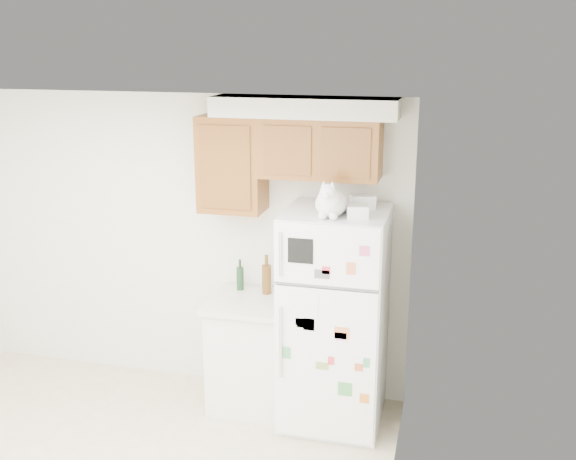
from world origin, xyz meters
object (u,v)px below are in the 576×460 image
(bottle_green, at_px, (240,275))
(bottle_amber, at_px, (267,274))
(cat, at_px, (331,202))
(storage_box_back, at_px, (363,202))
(storage_box_front, at_px, (358,212))
(base_counter, at_px, (251,351))
(refrigerator, at_px, (334,319))

(bottle_green, relative_size, bottle_amber, 0.79)
(cat, bearing_deg, bottle_amber, 146.51)
(storage_box_back, bearing_deg, bottle_green, 156.88)
(cat, height_order, storage_box_front, cat)
(storage_box_back, height_order, bottle_green, storage_box_back)
(storage_box_back, distance_m, bottle_green, 1.23)
(storage_box_back, bearing_deg, cat, -137.51)
(bottle_green, bearing_deg, bottle_amber, -8.13)
(base_counter, distance_m, bottle_green, 0.63)
(cat, relative_size, storage_box_front, 2.69)
(bottle_amber, bearing_deg, base_counter, -121.01)
(cat, relative_size, storage_box_back, 2.25)
(storage_box_back, relative_size, bottle_green, 0.69)
(base_counter, bearing_deg, storage_box_front, -14.24)
(base_counter, bearing_deg, bottle_green, 128.14)
(refrigerator, bearing_deg, bottle_green, 162.77)
(refrigerator, distance_m, bottle_amber, 0.68)
(storage_box_front, height_order, bottle_amber, storage_box_front)
(refrigerator, relative_size, bottle_amber, 5.20)
(base_counter, bearing_deg, storage_box_back, 4.89)
(storage_box_front, bearing_deg, refrigerator, 130.60)
(refrigerator, bearing_deg, cat, -94.40)
(refrigerator, xyz_separation_m, storage_box_front, (0.18, -0.15, 0.89))
(refrigerator, bearing_deg, base_counter, 173.91)
(storage_box_front, height_order, bottle_green, storage_box_front)
(cat, distance_m, storage_box_front, 0.20)
(bottle_amber, bearing_deg, refrigerator, -20.61)
(storage_box_back, distance_m, storage_box_front, 0.29)
(bottle_amber, bearing_deg, storage_box_back, -5.77)
(refrigerator, height_order, base_counter, refrigerator)
(storage_box_back, distance_m, bottle_amber, 1.02)
(bottle_green, bearing_deg, refrigerator, -17.23)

